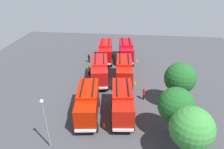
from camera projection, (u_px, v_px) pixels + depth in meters
name	position (u px, v px, depth m)	size (l,w,h in m)	color
ground_plane	(112.00, 82.00, 33.79)	(54.52, 54.52, 0.00)	#38383D
fire_truck_0	(105.00, 51.00, 40.38)	(7.39, 3.28, 3.88)	#B80C0D
fire_truck_1	(100.00, 70.00, 32.88)	(7.49, 3.64, 3.88)	#B41212
fire_truck_2	(88.00, 103.00, 25.00)	(7.45, 3.48, 3.88)	#A81602
fire_truck_3	(126.00, 51.00, 40.59)	(7.43, 3.42, 3.88)	#A90713
fire_truck_4	(124.00, 70.00, 32.89)	(7.36, 3.17, 3.88)	#AB1208
fire_truck_5	(122.00, 102.00, 25.08)	(7.40, 3.32, 3.88)	#AC1208
firefighter_0	(89.00, 58.00, 40.31)	(0.36, 0.47, 1.72)	black
firefighter_1	(89.00, 70.00, 35.45)	(0.47, 0.46, 1.79)	black
firefighter_2	(144.00, 93.00, 28.89)	(0.46, 0.31, 1.77)	black
tree_0	(180.00, 78.00, 26.15)	(4.08, 4.08, 6.33)	brown
tree_1	(176.00, 105.00, 21.28)	(3.92, 3.92, 6.07)	brown
tree_2	(192.00, 128.00, 18.09)	(4.02, 4.02, 6.24)	brown
traffic_cone_0	(135.00, 82.00, 33.16)	(0.41, 0.41, 0.58)	#F2600C
traffic_cone_1	(104.00, 124.00, 24.21)	(0.47, 0.47, 0.67)	#F2600C
traffic_cone_2	(137.00, 60.00, 40.95)	(0.49, 0.49, 0.70)	#F2600C
lamppost	(45.00, 120.00, 19.95)	(0.36, 0.36, 6.08)	slate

